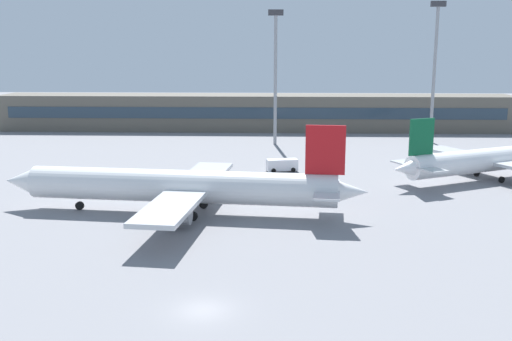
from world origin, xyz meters
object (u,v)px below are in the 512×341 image
airplane_near (179,186)px  airplane_mid (500,159)px  floodlight_tower_east (435,63)px  service_van_white (282,165)px  floodlight_tower_west (275,69)px

airplane_near → airplane_mid: size_ratio=1.20×
airplane_near → airplane_mid: airplane_near is taller
airplane_near → floodlight_tower_east: 77.08m
service_van_white → floodlight_tower_west: floodlight_tower_west is taller
airplane_mid → floodlight_tower_west: size_ratio=1.36×
airplane_near → floodlight_tower_west: (11.74, 55.40, 12.81)m
airplane_near → service_van_white: airplane_near is taller
airplane_mid → floodlight_tower_east: size_ratio=1.27×
airplane_mid → service_van_white: 35.11m
airplane_near → airplane_mid: 52.82m
airplane_mid → floodlight_tower_east: (-1.36, 37.57, 14.16)m
airplane_near → floodlight_tower_east: size_ratio=1.53×
airplane_near → service_van_white: size_ratio=8.44×
airplane_near → airplane_mid: (47.87, 22.31, -0.32)m
floodlight_tower_west → floodlight_tower_east: floodlight_tower_east is taller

